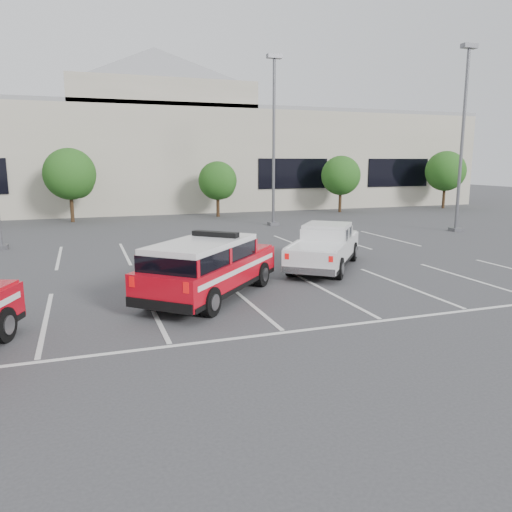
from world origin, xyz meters
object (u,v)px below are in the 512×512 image
Objects in this scene: tree_mid_left at (71,176)px; light_pole_mid at (274,141)px; light_pole_right at (462,139)px; tree_mid_right at (219,182)px; convention_building at (134,153)px; tree_far_right at (446,172)px; white_pickup at (325,251)px; tree_right at (342,177)px; fire_chief_suv at (209,272)px.

light_pole_mid is (11.91, -6.05, 2.14)m from tree_mid_left.
light_pole_mid is at bearing 146.31° from light_pole_right.
convention_building is at bearing 116.57° from tree_mid_right.
tree_far_right is at bearing 0.00° from tree_mid_left.
white_pickup is (-2.78, -12.55, -4.54)m from light_pole_mid.
convention_building is 11.19m from tree_mid_left.
tree_mid_right is at bearing -0.00° from tree_mid_left.
white_pickup is (4.04, -28.42, -4.07)m from convention_building.
tree_right is 12.32m from light_pole_right.
tree_right is 10.00m from tree_far_right.
light_pole_right is (-9.09, -12.05, 2.14)m from tree_far_right.
tree_far_right is 15.24m from light_pole_right.
tree_mid_left is 30.00m from tree_far_right.
tree_far_right reaches higher than tree_right.
tree_mid_left is 0.47× the size of light_pole_right.
tree_right is 0.83× the size of white_pickup.
light_pole_right is at bearing 70.69° from fire_chief_suv.
fire_chief_suv is at bearing -114.68° from white_pickup.
convention_building is 31.35m from fire_chief_suv.
tree_right is at bearing -33.37° from convention_building.
light_pole_right is (10.91, -12.05, 2.68)m from tree_mid_right.
convention_building is at bearing 146.63° from tree_right.
fire_chief_suv is (-1.11, -31.08, -3.94)m from convention_building.
white_pickup is (9.13, -18.60, -2.39)m from tree_mid_left.
white_pickup is (-20.87, -18.60, -2.39)m from tree_far_right.
light_pole_right is (0.91, -12.05, 2.41)m from tree_right.
tree_mid_right is 22.16m from fire_chief_suv.
convention_building is 26.99m from light_pole_right.
convention_building reaches higher than white_pickup.
light_pole_right reaches higher than tree_far_right.
tree_mid_right is at bearing -180.00° from tree_right.
tree_far_right is 28.06m from white_pickup.
tree_right is at bearing 94.31° from light_pole_right.
light_pole_mid is (-8.09, -6.05, 2.41)m from tree_right.
light_pole_mid is 13.63m from white_pickup.
fire_chief_suv is 1.01× the size of white_pickup.
light_pole_right is 14.22m from white_pickup.
fire_chief_suv is at bearing -92.05° from convention_building.
tree_right is 0.43× the size of light_pole_right.
light_pole_right reaches higher than white_pickup.
fire_chief_suv is (-26.02, -21.26, -2.26)m from tree_far_right.
white_pickup is (-10.87, -18.60, -2.12)m from tree_right.
fire_chief_suv is at bearing -117.53° from light_pole_mid.
tree_mid_left reaches higher than white_pickup.
tree_mid_left reaches higher than tree_right.
tree_far_right is 0.90× the size of fire_chief_suv.
fire_chief_suv is (-16.93, -9.22, -4.40)m from light_pole_right.
convention_building reaches higher than tree_mid_right.
fire_chief_suv is (-16.02, -21.26, -1.99)m from tree_right.
tree_right is at bearing 95.13° from fire_chief_suv.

